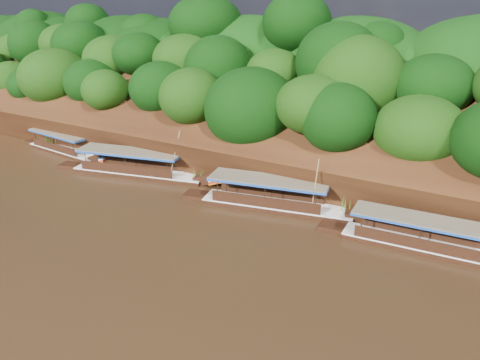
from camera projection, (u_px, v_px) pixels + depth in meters
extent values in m
plane|color=black|center=(206.00, 244.00, 32.28)|extent=(160.00, 160.00, 0.00)
cube|color=black|center=(301.00, 138.00, 43.82)|extent=(120.00, 16.12, 13.64)
cube|color=black|center=(334.00, 146.00, 53.14)|extent=(120.00, 24.00, 12.00)
ellipsoid|color=#0C3A09|center=(32.00, 104.00, 59.21)|extent=(16.00, 8.00, 6.00)
ellipsoid|color=#0C3A09|center=(108.00, 53.00, 60.67)|extent=(20.00, 10.00, 8.00)
ellipsoid|color=#0C3A09|center=(240.00, 132.00, 45.83)|extent=(18.00, 8.00, 6.40)
ellipsoid|color=#0C3A09|center=(331.00, 67.00, 47.33)|extent=(24.00, 11.00, 8.40)
cube|color=black|center=(430.00, 251.00, 31.48)|extent=(11.74, 2.71, 0.82)
cube|color=silver|center=(431.00, 246.00, 31.33)|extent=(11.74, 2.77, 0.09)
cube|color=brown|center=(423.00, 220.00, 30.97)|extent=(9.24, 2.86, 0.11)
cube|color=#174096|center=(423.00, 221.00, 31.01)|extent=(9.24, 2.86, 0.16)
cube|color=black|center=(277.00, 209.00, 37.64)|extent=(12.33, 4.67, 0.91)
cube|color=silver|center=(277.00, 204.00, 37.48)|extent=(12.34, 4.74, 0.10)
cube|color=black|center=(365.00, 213.00, 35.38)|extent=(3.16, 2.22, 1.71)
cube|color=#174096|center=(376.00, 210.00, 35.04)|extent=(1.82, 2.00, 0.62)
cube|color=#B22413|center=(375.00, 214.00, 35.17)|extent=(1.82, 2.00, 0.62)
cube|color=brown|center=(269.00, 180.00, 36.97)|extent=(9.82, 4.46, 0.12)
cube|color=#174096|center=(269.00, 181.00, 37.01)|extent=(9.82, 4.46, 0.18)
cylinder|color=tan|center=(315.00, 185.00, 35.21)|extent=(0.74, 0.93, 4.46)
cube|color=black|center=(139.00, 176.00, 44.55)|extent=(13.11, 5.14, 0.88)
cube|color=silver|center=(139.00, 171.00, 44.39)|extent=(13.12, 5.20, 0.10)
cube|color=black|center=(211.00, 177.00, 42.34)|extent=(3.34, 2.29, 1.74)
cube|color=#174096|center=(219.00, 175.00, 42.02)|extent=(1.94, 2.01, 0.65)
cube|color=#B22413|center=(220.00, 178.00, 42.14)|extent=(1.94, 2.01, 0.65)
cube|color=brown|center=(130.00, 151.00, 43.89)|extent=(10.45, 4.79, 0.12)
cube|color=#174096|center=(130.00, 152.00, 43.94)|extent=(10.45, 4.79, 0.18)
cylinder|color=tan|center=(175.00, 153.00, 42.34)|extent=(1.06, 0.60, 4.32)
cube|color=black|center=(66.00, 153.00, 50.83)|extent=(10.59, 2.93, 0.81)
cube|color=silver|center=(66.00, 150.00, 50.68)|extent=(10.59, 2.98, 0.09)
cube|color=black|center=(101.00, 158.00, 47.42)|extent=(2.61, 1.71, 1.50)
cube|color=#174096|center=(105.00, 157.00, 46.97)|extent=(1.42, 1.66, 0.54)
cube|color=#B22413|center=(105.00, 159.00, 47.08)|extent=(1.42, 1.66, 0.54)
cube|color=brown|center=(60.00, 133.00, 50.38)|extent=(8.36, 3.01, 0.11)
cube|color=#174096|center=(60.00, 134.00, 50.42)|extent=(8.36, 3.01, 0.16)
cone|color=#346B1A|center=(51.00, 140.00, 52.03)|extent=(1.50, 1.50, 1.96)
cone|color=#346B1A|center=(98.00, 151.00, 49.02)|extent=(1.50, 1.50, 1.58)
cone|color=#346B1A|center=(161.00, 160.00, 45.50)|extent=(1.50, 1.50, 2.09)
cone|color=#346B1A|center=(197.00, 175.00, 42.61)|extent=(1.50, 1.50, 1.43)
cone|color=#346B1A|center=(273.00, 191.00, 39.12)|extent=(1.50, 1.50, 1.48)
cone|color=#346B1A|center=(353.00, 204.00, 36.01)|extent=(1.50, 1.50, 2.08)
cone|color=#346B1A|center=(439.00, 227.00, 32.93)|extent=(1.50, 1.50, 1.70)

